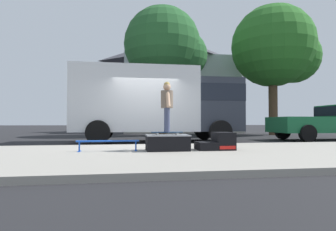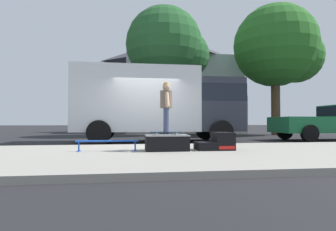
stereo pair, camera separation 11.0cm
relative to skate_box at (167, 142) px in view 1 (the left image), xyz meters
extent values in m
plane|color=black|center=(-0.27, 2.56, -0.33)|extent=(140.00, 140.00, 0.00)
cube|color=gray|center=(-0.27, -0.44, -0.27)|extent=(50.00, 5.00, 0.12)
cube|color=black|center=(0.00, 0.00, -0.01)|extent=(1.05, 0.68, 0.39)
cube|color=gray|center=(0.00, 0.00, 0.17)|extent=(1.07, 0.70, 0.03)
cube|color=black|center=(0.99, 0.00, -0.11)|extent=(0.46, 0.63, 0.20)
cube|color=black|center=(1.45, 0.00, 0.01)|extent=(0.46, 0.63, 0.44)
cube|color=red|center=(1.45, -0.32, -0.13)|extent=(0.41, 0.01, 0.08)
cylinder|color=blue|center=(-1.45, 0.08, 0.03)|extent=(1.51, 0.04, 0.04)
cylinder|color=blue|center=(-2.13, 0.08, -0.09)|extent=(0.04, 0.04, 0.24)
cube|color=blue|center=(-2.13, 0.08, -0.20)|extent=(0.06, 0.28, 0.01)
cylinder|color=blue|center=(-0.78, 0.08, -0.09)|extent=(0.04, 0.04, 0.24)
cube|color=blue|center=(-0.78, 0.08, -0.20)|extent=(0.06, 0.28, 0.01)
cube|color=navy|center=(0.00, 0.05, 0.24)|extent=(0.78, 0.22, 0.02)
cylinder|color=silver|center=(0.24, 0.14, 0.21)|extent=(0.05, 0.03, 0.05)
cylinder|color=silver|center=(0.25, -0.04, 0.21)|extent=(0.05, 0.03, 0.05)
cylinder|color=silver|center=(-0.26, 0.13, 0.21)|extent=(0.05, 0.03, 0.05)
cylinder|color=silver|center=(-0.25, -0.05, 0.21)|extent=(0.05, 0.03, 0.05)
cylinder|color=#3F4766|center=(0.00, 0.12, 0.55)|extent=(0.12, 0.12, 0.60)
cylinder|color=#3F4766|center=(0.00, -0.03, 0.55)|extent=(0.12, 0.12, 0.60)
cylinder|color=#726051|center=(0.00, 0.05, 1.07)|extent=(0.31, 0.31, 0.43)
cylinder|color=tan|center=(0.00, 0.24, 1.06)|extent=(0.10, 0.27, 0.41)
cylinder|color=tan|center=(0.00, -0.15, 1.06)|extent=(0.10, 0.27, 0.41)
sphere|color=tan|center=(0.00, 0.05, 1.38)|extent=(0.19, 0.19, 0.19)
sphere|color=tan|center=(0.00, 0.05, 1.43)|extent=(0.16, 0.16, 0.16)
cube|color=silver|center=(-0.64, 4.76, 1.42)|extent=(5.00, 2.35, 2.60)
cube|color=#282D38|center=(2.81, 4.76, 1.22)|extent=(1.90, 2.16, 2.20)
cube|color=black|center=(2.81, 4.76, 1.71)|extent=(1.92, 2.19, 0.70)
cylinder|color=black|center=(2.66, 5.94, 0.12)|extent=(0.90, 0.28, 0.90)
cylinder|color=black|center=(2.66, 3.59, 0.12)|extent=(0.90, 0.28, 0.90)
cylinder|color=black|center=(-2.04, 5.94, 0.12)|extent=(0.90, 0.28, 0.90)
cylinder|color=black|center=(-2.04, 3.59, 0.12)|extent=(0.90, 0.28, 0.90)
cube|color=#196638|center=(6.88, 4.62, 0.38)|extent=(2.60, 1.85, 0.70)
cylinder|color=black|center=(6.50, 5.54, 0.03)|extent=(0.72, 0.24, 0.72)
cylinder|color=black|center=(6.50, 3.69, 0.03)|extent=(0.72, 0.24, 0.72)
cylinder|color=brown|center=(8.47, 9.84, 1.72)|extent=(0.56, 0.56, 4.10)
sphere|color=#286623|center=(8.47, 9.84, 5.49)|extent=(5.32, 5.32, 5.32)
sphere|color=#286623|center=(9.93, 9.84, 4.83)|extent=(3.46, 3.46, 3.46)
cylinder|color=brown|center=(1.17, 9.85, 1.70)|extent=(0.56, 0.56, 4.06)
sphere|color=#235628|center=(1.17, 9.85, 5.26)|extent=(4.69, 4.69, 4.69)
sphere|color=#235628|center=(2.46, 9.85, 4.67)|extent=(3.05, 3.05, 3.05)
cube|color=silver|center=(3.31, 16.86, 2.67)|extent=(9.00, 7.50, 6.00)
cube|color=#B2ADA3|center=(3.31, 12.86, 1.07)|extent=(9.00, 0.50, 2.80)
pyramid|color=#38383F|center=(3.31, 16.86, 6.87)|extent=(9.54, 7.95, 2.40)
camera|label=1|loc=(-1.02, -6.74, 0.49)|focal=29.28mm
camera|label=2|loc=(-0.91, -6.76, 0.49)|focal=29.28mm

